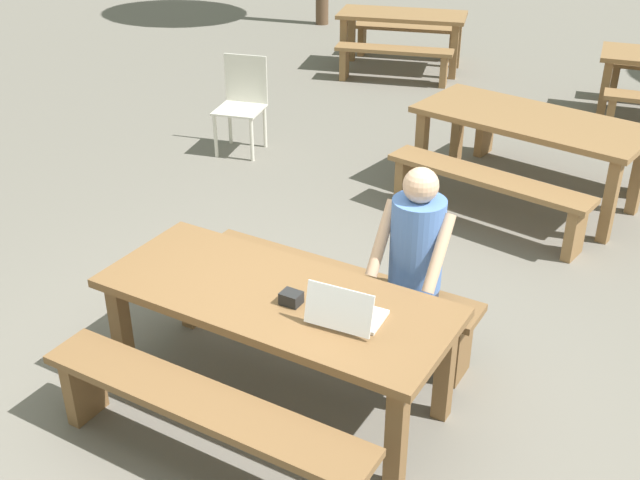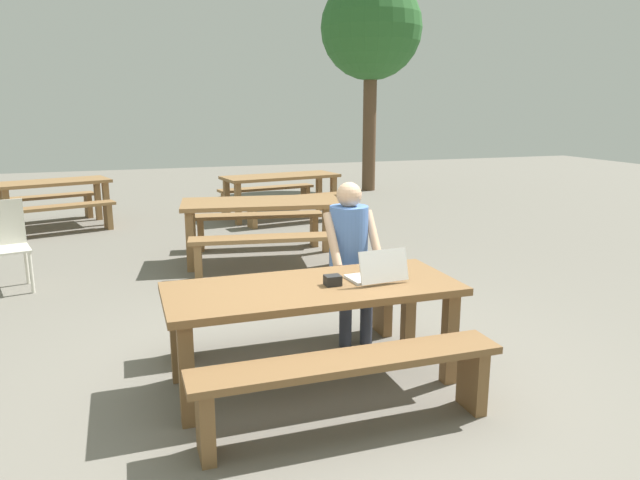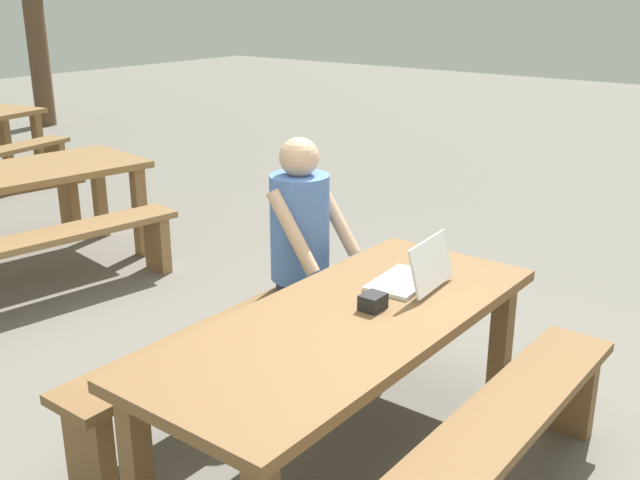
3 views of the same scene
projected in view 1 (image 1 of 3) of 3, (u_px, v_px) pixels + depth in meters
name	position (u px, v px, depth m)	size (l,w,h in m)	color
ground_plane	(279.00, 394.00, 4.56)	(30.00, 30.00, 0.00)	slate
picnic_table_front	(276.00, 308.00, 4.27)	(1.98, 0.82, 0.70)	brown
bench_near	(203.00, 417.00, 3.87)	(1.88, 0.30, 0.47)	brown
bench_far	(336.00, 289.00, 4.91)	(1.88, 0.30, 0.47)	brown
laptop	(345.00, 312.00, 3.96)	(0.38, 0.32, 0.24)	white
small_pouch	(291.00, 298.00, 4.12)	(0.11, 0.09, 0.07)	black
person_seated	(414.00, 256.00, 4.46)	(0.42, 0.41, 1.30)	#333847
plastic_chair	(242.00, 102.00, 7.68)	(0.53, 0.53, 0.93)	silver
picnic_table_mid	(530.00, 129.00, 6.58)	(2.03, 1.13, 0.76)	olive
bench_mid_south	(487.00, 189.00, 6.24)	(1.75, 0.55, 0.47)	olive
bench_mid_north	(560.00, 138.00, 7.22)	(1.75, 0.55, 0.47)	olive
picnic_table_distant	(402.00, 23.00, 10.09)	(1.77, 1.15, 0.74)	olive
bench_distant_south	(394.00, 57.00, 9.72)	(1.49, 0.70, 0.44)	olive
bench_distant_north	(407.00, 34.00, 10.73)	(1.49, 0.70, 0.44)	olive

